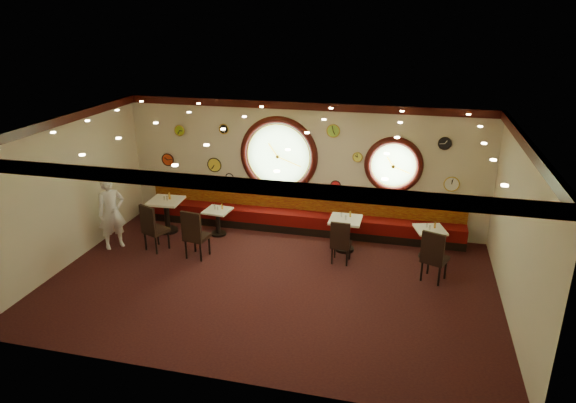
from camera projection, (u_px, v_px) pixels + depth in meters
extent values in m
cube|color=black|center=(270.00, 283.00, 10.48)|extent=(9.00, 6.00, 0.00)
cube|color=gold|center=(268.00, 128.00, 9.36)|extent=(9.00, 6.00, 0.02)
cube|color=beige|center=(302.00, 167.00, 12.65)|extent=(9.00, 0.02, 3.20)
cube|color=beige|center=(211.00, 286.00, 7.19)|extent=(9.00, 0.02, 3.20)
cube|color=beige|center=(66.00, 192.00, 10.93)|extent=(0.02, 6.00, 3.20)
cube|color=beige|center=(518.00, 233.00, 8.91)|extent=(0.02, 6.00, 3.20)
cube|color=#320B09|center=(303.00, 106.00, 12.07)|extent=(9.00, 0.10, 0.18)
cube|color=#320B09|center=(207.00, 183.00, 6.71)|extent=(9.00, 0.10, 0.18)
cube|color=#320B09|center=(57.00, 121.00, 10.39)|extent=(0.10, 6.00, 0.18)
cube|color=#320B09|center=(529.00, 148.00, 8.39)|extent=(0.10, 6.00, 0.18)
cube|color=black|center=(299.00, 227.00, 12.92)|extent=(8.00, 0.55, 0.20)
cube|color=#540707|center=(299.00, 218.00, 12.83)|extent=(8.00, 0.55, 0.30)
cube|color=#641107|center=(301.00, 200.00, 12.89)|extent=(8.00, 0.10, 0.55)
cylinder|color=#7EAC67|center=(279.00, 156.00, 12.69)|extent=(1.66, 0.02, 1.66)
torus|color=#320B09|center=(279.00, 156.00, 12.68)|extent=(1.98, 0.18, 1.98)
torus|color=gold|center=(278.00, 156.00, 12.65)|extent=(1.61, 0.03, 1.61)
cylinder|color=#7EAC67|center=(394.00, 165.00, 12.08)|extent=(1.10, 0.02, 1.10)
torus|color=#320B09|center=(393.00, 165.00, 12.07)|extent=(1.38, 0.18, 1.38)
torus|color=gold|center=(393.00, 166.00, 12.04)|extent=(1.09, 0.03, 1.09)
cylinder|color=white|center=(452.00, 184.00, 11.87)|extent=(0.34, 0.03, 0.34)
cylinder|color=#99CD29|center=(180.00, 130.00, 13.06)|extent=(0.26, 0.03, 0.26)
cylinder|color=yellow|center=(215.00, 165.00, 13.16)|extent=(0.36, 0.03, 0.36)
cylinder|color=black|center=(224.00, 129.00, 12.76)|extent=(0.24, 0.03, 0.24)
cylinder|color=#F3F251|center=(358.00, 157.00, 12.19)|extent=(0.22, 0.03, 0.22)
cylinder|color=red|center=(336.00, 185.00, 12.56)|extent=(0.24, 0.03, 0.24)
cylinder|color=black|center=(445.00, 143.00, 11.59)|extent=(0.28, 0.03, 0.28)
cylinder|color=red|center=(168.00, 160.00, 13.43)|extent=(0.32, 0.03, 0.32)
cylinder|color=#95D341|center=(333.00, 131.00, 12.11)|extent=(0.30, 0.03, 0.30)
cylinder|color=white|center=(230.00, 177.00, 13.18)|extent=(0.20, 0.03, 0.20)
cylinder|color=black|center=(168.00, 230.00, 12.90)|extent=(0.48, 0.48, 0.07)
cylinder|color=black|center=(167.00, 216.00, 12.77)|extent=(0.13, 0.13, 0.77)
cube|color=white|center=(166.00, 201.00, 12.63)|extent=(0.82, 0.82, 0.05)
cylinder|color=black|center=(219.00, 234.00, 12.72)|extent=(0.38, 0.38, 0.05)
cylinder|color=black|center=(218.00, 222.00, 12.62)|extent=(0.10, 0.10, 0.60)
cube|color=white|center=(217.00, 211.00, 12.51)|extent=(0.65, 0.65, 0.04)
cylinder|color=black|center=(344.00, 249.00, 11.91)|extent=(0.45, 0.45, 0.06)
cylinder|color=black|center=(345.00, 235.00, 11.79)|extent=(0.12, 0.12, 0.71)
cube|color=white|center=(346.00, 220.00, 11.66)|extent=(0.71, 0.71, 0.05)
cylinder|color=black|center=(427.00, 256.00, 11.56)|extent=(0.40, 0.40, 0.05)
cylinder|color=black|center=(429.00, 243.00, 11.45)|extent=(0.11, 0.11, 0.63)
cube|color=white|center=(430.00, 230.00, 11.34)|extent=(0.79, 0.79, 0.05)
cube|color=black|center=(156.00, 230.00, 11.79)|extent=(0.62, 0.62, 0.08)
cube|color=black|center=(148.00, 219.00, 11.51)|extent=(0.46, 0.24, 0.62)
cube|color=black|center=(197.00, 237.00, 11.44)|extent=(0.54, 0.54, 0.08)
cube|color=black|center=(191.00, 226.00, 11.14)|extent=(0.48, 0.13, 0.62)
cube|color=black|center=(341.00, 244.00, 11.21)|extent=(0.44, 0.44, 0.07)
cube|color=black|center=(340.00, 235.00, 10.94)|extent=(0.42, 0.07, 0.55)
cube|color=black|center=(435.00, 259.00, 10.44)|extent=(0.61, 0.61, 0.08)
cube|color=black|center=(433.00, 247.00, 10.16)|extent=(0.46, 0.23, 0.61)
cylinder|color=silver|center=(164.00, 198.00, 12.60)|extent=(0.03, 0.03, 0.09)
cylinder|color=silver|center=(215.00, 207.00, 12.50)|extent=(0.04, 0.04, 0.11)
cylinder|color=silver|center=(341.00, 215.00, 11.73)|extent=(0.04, 0.04, 0.10)
cylinder|color=silver|center=(427.00, 225.00, 11.40)|extent=(0.03, 0.03, 0.09)
cylinder|color=silver|center=(167.00, 198.00, 12.57)|extent=(0.04, 0.04, 0.11)
cylinder|color=silver|center=(218.00, 208.00, 12.46)|extent=(0.03, 0.03, 0.09)
cylinder|color=silver|center=(346.00, 218.00, 11.57)|extent=(0.04, 0.04, 0.10)
cylinder|color=silver|center=(430.00, 228.00, 11.25)|extent=(0.04, 0.04, 0.10)
cylinder|color=gold|center=(169.00, 196.00, 12.64)|extent=(0.05, 0.05, 0.18)
cylinder|color=gold|center=(222.00, 206.00, 12.52)|extent=(0.04, 0.04, 0.14)
cylinder|color=gold|center=(350.00, 214.00, 11.73)|extent=(0.04, 0.04, 0.14)
cylinder|color=orange|center=(435.00, 225.00, 11.34)|extent=(0.05, 0.05, 0.15)
imported|color=white|center=(112.00, 213.00, 11.78)|extent=(0.73, 0.74, 1.72)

